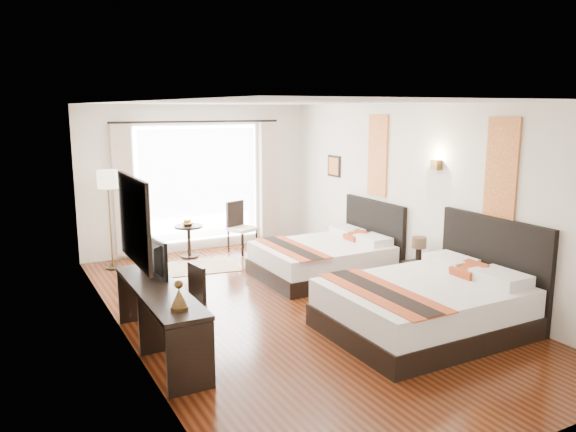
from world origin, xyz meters
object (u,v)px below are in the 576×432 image
bed_near (429,304)px  bed_far (327,257)px  television (147,257)px  nightstand (420,278)px  floor_lamp (108,186)px  side_table (189,241)px  console_desk (160,320)px  fruit_bowl (188,224)px  vase (428,259)px  table_lamp (419,244)px  desk_chair (185,318)px  window_chair (242,237)px

bed_near → bed_far: 2.58m
bed_far → television: bearing=-161.9°
nightstand → floor_lamp: (-3.78, 3.54, 1.21)m
side_table → television: bearing=-116.0°
console_desk → fruit_bowl: (1.59, 3.79, 0.25)m
television → side_table: bearing=-32.5°
nightstand → television: television is taller
vase → bed_far: bearing=115.2°
table_lamp → floor_lamp: 5.18m
console_desk → television: bearing=87.9°
side_table → table_lamp: bearing=-56.0°
bed_near → nightstand: bed_near is taller
desk_chair → floor_lamp: (-0.15, 3.53, 1.17)m
side_table → console_desk: bearing=-112.9°
vase → floor_lamp: bearing=135.8°
nightstand → console_desk: bearing=-177.6°
desk_chair → side_table: 3.84m
bed_near → floor_lamp: size_ratio=1.39×
table_lamp → vase: (-0.02, -0.23, -0.17)m
floor_lamp → window_chair: bearing=0.2°
table_lamp → window_chair: 3.74m
television → floor_lamp: size_ratio=0.47×
fruit_bowl → bed_far: bearing=-53.0°
window_chair → bed_near: bearing=-13.7°
console_desk → window_chair: bearing=54.6°
vase → side_table: 4.47m
table_lamp → television: television is taller
table_lamp → fruit_bowl: size_ratio=1.63×
vase → desk_chair: (-3.63, 0.15, -0.29)m
vase → table_lamp: bearing=84.1°
side_table → fruit_bowl: 0.33m
vase → fruit_bowl: fruit_bowl is taller
bed_near → vase: 1.35m
vase → fruit_bowl: (-2.39, 3.76, 0.06)m
fruit_bowl → console_desk: bearing=-112.8°
console_desk → television: 0.82m
nightstand → vase: (0.00, -0.14, 0.33)m
floor_lamp → television: bearing=-93.3°
nightstand → desk_chair: desk_chair is taller
bed_near → side_table: (-1.50, 4.78, -0.04)m
bed_far → nightstand: bearing=-62.9°
floor_lamp → bed_far: bearing=-34.6°
desk_chair → fruit_bowl: 3.84m
table_lamp → console_desk: size_ratio=0.16×
table_lamp → desk_chair: 3.69m
console_desk → side_table: console_desk is taller
console_desk → vase: bearing=0.4°
vase → console_desk: (-3.98, -0.03, -0.19)m
vase → console_desk: 3.99m
table_lamp → console_desk: (-4.01, -0.26, -0.36)m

